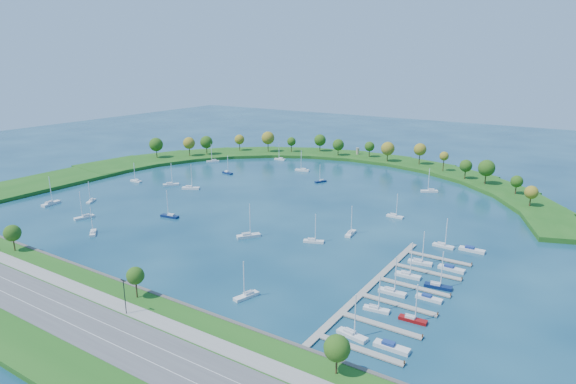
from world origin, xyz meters
The scene contains 37 objects.
ground centered at (0.00, 0.00, 0.00)m, with size 700.00×700.00×0.00m, color #082C45.
south_shoreline centered at (0.03, -122.88, 1.00)m, with size 420.00×43.10×11.60m.
breakwater centered at (-46.33, 48.72, 0.99)m, with size 286.74×247.64×2.00m.
breakwater_trees centered at (-24.79, 85.36, 10.57)m, with size 237.84×89.75×14.74m.
harbor_tower centered at (-10.91, 120.27, 4.38)m, with size 2.60×2.60×4.64m.
dock_system centered at (85.30, -61.00, 0.35)m, with size 24.28×82.00×1.60m.
moored_boat_0 centered at (44.57, -38.24, 0.89)m, with size 8.12×4.96×11.56m.
moored_boat_1 centered at (-51.64, 82.54, 0.89)m, with size 7.91×2.77×11.41m.
moored_boat_2 centered at (-24.23, -46.70, 0.92)m, with size 8.86×3.76×12.62m.
moored_boat_3 centered at (59.93, 7.54, 0.88)m, with size 7.56×2.14×11.11m.
moored_boat_4 centered at (-54.92, -68.23, 0.92)m, with size 4.47×8.76×12.41m.
moored_boat_5 centered at (49.99, -87.52, 0.90)m, with size 4.47×8.40×11.90m.
moored_boat_6 centered at (-64.43, -7.04, 0.92)m, with size 7.36×8.06×12.56m.
moored_boat_7 centered at (-86.99, -12.08, 0.88)m, with size 7.52×2.13×11.04m.
moored_boat_8 centered at (20.07, -47.35, 0.96)m, with size 7.68×9.11×13.79m.
moored_boat_9 centered at (-74.07, -50.92, 0.87)m, with size 5.30×7.21×10.52m.
moored_boat_10 centered at (52.88, -22.81, 0.90)m, with size 3.24×8.26×11.82m.
moored_boat_11 centered at (-34.78, -78.46, 0.88)m, with size 7.24×6.54×11.24m.
moored_boat_12 centered at (-86.48, -64.23, 0.97)m, with size 4.05×9.75×13.90m.
moored_boat_13 centered at (60.08, 57.05, 0.93)m, with size 8.72×6.54×12.79m.
moored_boat_14 centered at (-56.16, 31.73, 0.89)m, with size 7.96×3.51×11.32m.
moored_boat_15 centered at (-85.79, 52.25, 0.92)m, with size 7.28×7.97×12.42m.
moored_boat_16 centered at (-21.40, 62.34, 0.94)m, with size 9.17×4.37×13.00m.
moored_boat_17 centered at (-49.93, -6.67, 0.96)m, with size 9.51×6.65×13.76m.
moored_boat_18 centered at (1.73, 44.33, 0.86)m, with size 4.97×7.16×10.35m.
docked_boat_0 centered at (85.52, -89.63, 0.92)m, with size 8.63×3.54×12.32m.
docked_boat_1 centered at (95.97, -89.25, 0.67)m, with size 8.94×2.58×1.82m.
docked_boat_2 centered at (85.53, -73.87, 0.87)m, with size 7.59×3.03×10.85m.
docked_boat_3 centered at (96.03, -73.74, 0.88)m, with size 7.68×2.50×11.15m.
docked_boat_4 centered at (85.52, -61.73, 0.91)m, with size 8.44×2.61×12.30m.
docked_boat_5 centered at (95.99, -59.43, 0.58)m, with size 7.79×2.27×1.58m.
docked_boat_6 centered at (85.52, -47.88, 0.91)m, with size 8.33×2.61×12.14m.
docked_boat_7 centered at (96.02, -50.37, 0.91)m, with size 8.55×3.36×12.23m.
docked_boat_8 centered at (85.52, -35.68, 0.91)m, with size 8.42×3.36×12.04m.
docked_boat_9 centered at (95.97, -35.05, 0.65)m, with size 8.79×2.84×1.77m.
docked_boat_10 centered at (87.93, -15.91, 0.89)m, with size 7.92×2.47×11.53m.
docked_boat_11 centered at (97.87, -14.30, 0.68)m, with size 9.11×2.57×1.86m.
Camera 1 is at (131.51, -191.04, 69.55)m, focal length 30.44 mm.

